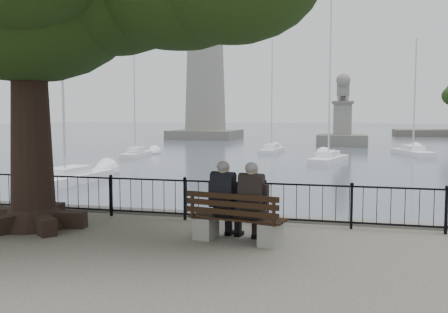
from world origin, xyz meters
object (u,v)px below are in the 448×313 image
(lion_monument, at_px, (342,128))
(person_right, at_px, (254,206))
(lighthouse, at_px, (205,55))
(bench, at_px, (236,225))
(person_left, at_px, (226,203))

(lion_monument, bearing_deg, person_right, -91.07)
(person_right, relative_size, lighthouse, 0.06)
(bench, height_order, person_right, person_right)
(lion_monument, bearing_deg, lighthouse, 148.91)
(person_left, xyz_separation_m, lighthouse, (-18.47, 61.15, 10.58))
(person_left, distance_m, lion_monument, 49.12)
(bench, relative_size, lion_monument, 0.25)
(person_right, relative_size, lion_monument, 0.20)
(person_right, distance_m, lighthouse, 65.03)
(bench, xyz_separation_m, person_left, (-0.25, 0.16, 0.40))
(lighthouse, xyz_separation_m, lion_monument, (20.00, -12.06, -10.28))
(person_left, relative_size, person_right, 1.00)
(lion_monument, bearing_deg, bench, -91.49)
(person_right, xyz_separation_m, lighthouse, (-19.08, 61.26, 10.58))
(person_right, bearing_deg, bench, -172.09)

